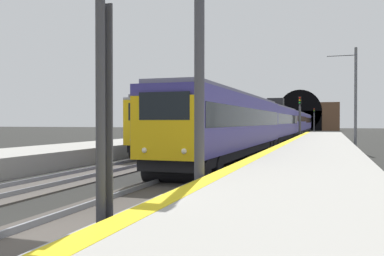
{
  "coord_description": "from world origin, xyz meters",
  "views": [
    {
      "loc": [
        -7.11,
        -5.46,
        2.37
      ],
      "look_at": [
        10.86,
        0.43,
        2.09
      ],
      "focal_mm": 39.44,
      "sensor_mm": 36.0,
      "label": 1
    }
  ],
  "objects_px": {
    "catenary_mast_near": "(355,98)",
    "overhead_signal_gantry": "(60,8)",
    "railway_signal_near": "(101,61)",
    "train_adjacent_platform": "(224,123)",
    "railway_signal_far": "(314,117)",
    "railway_signal_mid": "(300,114)",
    "train_main_approaching": "(285,123)"
  },
  "relations": [
    {
      "from": "railway_signal_near",
      "to": "train_adjacent_platform",
      "type": "bearing_deg",
      "value": -169.47
    },
    {
      "from": "railway_signal_mid",
      "to": "catenary_mast_near",
      "type": "bearing_deg",
      "value": 16.31
    },
    {
      "from": "catenary_mast_near",
      "to": "overhead_signal_gantry",
      "type": "bearing_deg",
      "value": 158.45
    },
    {
      "from": "railway_signal_near",
      "to": "railway_signal_far",
      "type": "distance_m",
      "value": 98.29
    },
    {
      "from": "railway_signal_mid",
      "to": "catenary_mast_near",
      "type": "xyz_separation_m",
      "value": [
        -18.6,
        -5.44,
        0.87
      ]
    },
    {
      "from": "train_main_approaching",
      "to": "overhead_signal_gantry",
      "type": "relative_size",
      "value": 9.15
    },
    {
      "from": "train_main_approaching",
      "to": "railway_signal_mid",
      "type": "relative_size",
      "value": 15.0
    },
    {
      "from": "overhead_signal_gantry",
      "to": "catenary_mast_near",
      "type": "distance_m",
      "value": 26.38
    },
    {
      "from": "train_main_approaching",
      "to": "railway_signal_far",
      "type": "height_order",
      "value": "railway_signal_far"
    },
    {
      "from": "overhead_signal_gantry",
      "to": "railway_signal_near",
      "type": "bearing_deg",
      "value": -138.9
    },
    {
      "from": "train_adjacent_platform",
      "to": "railway_signal_mid",
      "type": "relative_size",
      "value": 6.91
    },
    {
      "from": "railway_signal_far",
      "to": "railway_signal_near",
      "type": "bearing_deg",
      "value": 0.0
    },
    {
      "from": "railway_signal_near",
      "to": "railway_signal_mid",
      "type": "xyz_separation_m",
      "value": [
        47.94,
        0.0,
        -0.02
      ]
    },
    {
      "from": "railway_signal_near",
      "to": "catenary_mast_near",
      "type": "xyz_separation_m",
      "value": [
        29.34,
        -5.44,
        0.85
      ]
    },
    {
      "from": "railway_signal_far",
      "to": "train_adjacent_platform",
      "type": "bearing_deg",
      "value": -5.95
    },
    {
      "from": "catenary_mast_near",
      "to": "railway_signal_far",
      "type": "bearing_deg",
      "value": 4.51
    },
    {
      "from": "railway_signal_mid",
      "to": "overhead_signal_gantry",
      "type": "distance_m",
      "value": 43.37
    },
    {
      "from": "train_main_approaching",
      "to": "railway_signal_near",
      "type": "height_order",
      "value": "railway_signal_near"
    },
    {
      "from": "railway_signal_near",
      "to": "railway_signal_far",
      "type": "relative_size",
      "value": 0.99
    },
    {
      "from": "railway_signal_far",
      "to": "catenary_mast_near",
      "type": "relative_size",
      "value": 0.69
    },
    {
      "from": "railway_signal_near",
      "to": "catenary_mast_near",
      "type": "height_order",
      "value": "catenary_mast_near"
    },
    {
      "from": "train_adjacent_platform",
      "to": "overhead_signal_gantry",
      "type": "distance_m",
      "value": 30.74
    },
    {
      "from": "train_main_approaching",
      "to": "catenary_mast_near",
      "type": "height_order",
      "value": "catenary_mast_near"
    },
    {
      "from": "train_adjacent_platform",
      "to": "railway_signal_near",
      "type": "bearing_deg",
      "value": 11.68
    },
    {
      "from": "train_adjacent_platform",
      "to": "railway_signal_far",
      "type": "bearing_deg",
      "value": 175.2
    },
    {
      "from": "overhead_signal_gantry",
      "to": "railway_signal_far",
      "type": "bearing_deg",
      "value": -2.59
    },
    {
      "from": "railway_signal_mid",
      "to": "catenary_mast_near",
      "type": "relative_size",
      "value": 0.68
    },
    {
      "from": "train_adjacent_platform",
      "to": "railway_signal_far",
      "type": "height_order",
      "value": "railway_signal_far"
    },
    {
      "from": "railway_signal_near",
      "to": "railway_signal_mid",
      "type": "bearing_deg",
      "value": -180.0
    },
    {
      "from": "train_adjacent_platform",
      "to": "railway_signal_mid",
      "type": "xyz_separation_m",
      "value": [
        12.65,
        -6.56,
        1.05
      ]
    },
    {
      "from": "railway_signal_mid",
      "to": "overhead_signal_gantry",
      "type": "xyz_separation_m",
      "value": [
        -43.09,
        4.23,
        2.48
      ]
    },
    {
      "from": "railway_signal_near",
      "to": "railway_signal_mid",
      "type": "relative_size",
      "value": 1.01
    }
  ]
}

